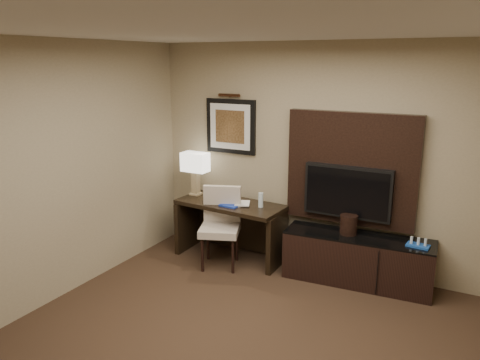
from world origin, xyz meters
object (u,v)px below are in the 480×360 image
Objects in this scene: desk at (230,230)px; credenza at (357,259)px; water_bottle at (261,200)px; table_lamp at (195,172)px; desk_phone at (217,197)px; minibar_tray at (418,243)px; desk_chair at (220,229)px; ice_bucket at (349,225)px; tv at (347,192)px.

credenza is (1.62, 0.05, -0.08)m from desk.
desk is at bearing -177.90° from water_bottle.
table_lamp is 0.49m from desk_phone.
water_bottle is 0.78× the size of minibar_tray.
desk is at bearing 72.37° from desk_chair.
credenza is 2.64× the size of table_lamp.
desk_phone is at bearing -15.47° from table_lamp.
table_lamp is 3.43× the size of water_bottle.
water_bottle reaches higher than desk_phone.
desk_chair is 4.67× the size of desk_phone.
water_bottle is at bearing 177.66° from credenza.
ice_bucket reaches higher than desk.
desk_phone is at bearing -177.75° from ice_bucket.
minibar_tray is (2.23, 0.34, 0.12)m from desk_chair.
water_bottle is at bearing 16.37° from desk_phone.
table_lamp is at bearing 174.50° from credenza.
credenza is 2.34m from table_lamp.
credenza is 1.32m from water_bottle.
minibar_tray is at bearing -10.23° from tv.
water_bottle is at bearing 6.35° from desk.
tv is 1.60× the size of table_lamp.
tv is 1.64m from desk_phone.
tv is 5.51× the size of water_bottle.
desk_phone is (-0.19, -0.00, 0.42)m from desk.
water_bottle reaches higher than ice_bucket.
tv reaches higher than desk_chair.
desk_phone is (-0.20, 0.30, 0.30)m from desk_chair.
ice_bucket reaches higher than credenza.
credenza is 0.41m from ice_bucket.
desk_phone is at bearing -173.20° from tv.
water_bottle is at bearing -177.45° from ice_bucket.
water_bottle is 0.82× the size of ice_bucket.
desk_phone is 2.45m from minibar_tray.
credenza is 1.66m from desk_chair.
desk reaches higher than credenza.
table_lamp is (-2.02, -0.08, 0.03)m from tv.
desk_phone is 1.14× the size of water_bottle.
ice_bucket is 0.95× the size of minibar_tray.
desk_phone is (-1.81, -0.05, 0.50)m from credenza.
desk_phone is at bearing 177.68° from credenza.
minibar_tray is (2.44, 0.04, -0.18)m from desk_phone.
ice_bucket is (1.48, 0.36, 0.19)m from desk_chair.
desk is 0.46m from desk_phone.
desk_chair reaches higher than desk_phone.
desk_chair is 0.92m from table_lamp.
minibar_tray is at bearing -4.77° from credenza.
table_lamp is (-2.21, 0.06, 0.76)m from credenza.
tv is 4.32× the size of minibar_tray.
tv is 2.02m from table_lamp.
credenza is at bearing -1.52° from table_lamp.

